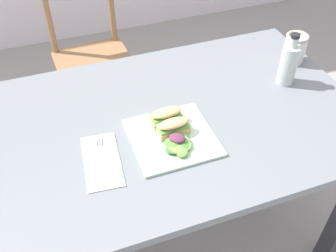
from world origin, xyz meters
name	(u,v)px	position (x,y,z in m)	size (l,w,h in m)	color
dining_table	(156,146)	(0.03, 0.06, 0.62)	(1.44, 0.83, 0.74)	slate
chair_wooden_far	(92,58)	(-0.03, 0.98, 0.45)	(0.42, 0.42, 0.87)	#8E6642
plate_lunch	(172,137)	(0.05, -0.03, 0.74)	(0.26, 0.26, 0.01)	beige
sandwich_half_front	(173,127)	(0.06, -0.02, 0.78)	(0.11, 0.06, 0.06)	#DBB270
sandwich_half_back	(166,116)	(0.06, 0.04, 0.78)	(0.11, 0.06, 0.06)	#DBB270
salad_mixed_greens	(178,144)	(0.05, -0.08, 0.76)	(0.10, 0.11, 0.04)	#6B9E47
napkin_folded	(102,161)	(-0.18, -0.05, 0.74)	(0.11, 0.23, 0.00)	silver
fork_on_napkin	(101,156)	(-0.18, -0.04, 0.75)	(0.04, 0.19, 0.00)	silver
bottle_cold_brew	(288,66)	(0.56, 0.11, 0.81)	(0.06, 0.06, 0.20)	black
mason_jar_iced_tea	(294,50)	(0.66, 0.22, 0.79)	(0.09, 0.09, 0.12)	#C67528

